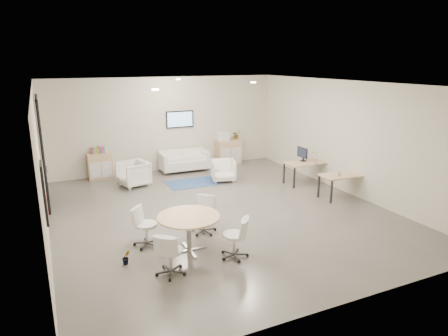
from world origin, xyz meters
TOP-DOWN VIEW (x-y plane):
  - room_shell at (0.00, 0.00)m, footprint 9.60×10.60m
  - glass_door at (-3.95, 2.51)m, footprint 0.09×1.90m
  - artwork at (-3.97, -1.60)m, footprint 0.05×0.54m
  - wall_tv at (0.50, 4.46)m, footprint 0.98×0.06m
  - ceiling_spots at (-0.20, 0.83)m, footprint 3.14×4.14m
  - sideboard_left at (-2.31, 4.28)m, footprint 0.75×0.39m
  - sideboard_right at (2.27, 4.25)m, footprint 0.92×0.45m
  - books at (-2.35, 4.28)m, footprint 0.44×0.14m
  - printer at (2.04, 4.25)m, footprint 0.50×0.43m
  - loveseat at (0.48, 4.08)m, footprint 1.67×0.86m
  - blue_rug at (0.21, 2.56)m, footprint 1.58×1.08m
  - armchair_left at (-1.50, 3.07)m, footprint 0.94×0.97m
  - armchair_right at (1.21, 2.38)m, footprint 0.89×0.86m
  - desk_rear at (3.43, 1.07)m, footprint 1.32×0.67m
  - desk_front at (3.57, -0.45)m, footprint 1.31×0.72m
  - monitor at (3.39, 1.22)m, footprint 0.20×0.50m
  - round_table at (-1.45, -1.75)m, footprint 1.25×1.25m
  - meeting_chairs at (-1.45, -1.75)m, footprint 2.24×2.24m
  - plant_cabinet at (2.60, 4.27)m, footprint 0.37×0.39m
  - plant_floor at (-2.71, -1.76)m, footprint 0.19×0.30m
  - cup at (3.35, -0.52)m, footprint 0.14×0.12m

SIDE VIEW (x-z plane):
  - blue_rug at x=0.21m, z-range 0.00..0.01m
  - plant_floor at x=-2.71m, z-range 0.00..0.13m
  - loveseat at x=0.48m, z-range 0.03..0.65m
  - armchair_right at x=1.21m, z-range 0.00..0.75m
  - meeting_chairs at x=-1.45m, z-range 0.00..0.82m
  - armchair_left at x=-1.50m, z-range 0.00..0.84m
  - sideboard_left at x=-2.31m, z-range 0.00..0.84m
  - sideboard_right at x=2.27m, z-range 0.00..0.92m
  - desk_front at x=3.57m, z-range 0.26..0.93m
  - desk_rear at x=3.43m, z-range 0.27..0.95m
  - round_table at x=-1.45m, z-range 0.30..1.06m
  - cup at x=3.35m, z-range 0.66..0.78m
  - monitor at x=3.39m, z-range 0.70..1.14m
  - books at x=-2.35m, z-range 0.84..1.06m
  - plant_cabinet at x=2.60m, z-range 0.92..1.16m
  - printer at x=2.04m, z-range 0.91..1.24m
  - glass_door at x=-3.95m, z-range 0.08..2.93m
  - artwork at x=-3.97m, z-range 1.03..2.07m
  - room_shell at x=0.00m, z-range -0.80..4.00m
  - wall_tv at x=0.50m, z-range 1.46..2.04m
  - ceiling_spots at x=-0.20m, z-range 3.17..3.20m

